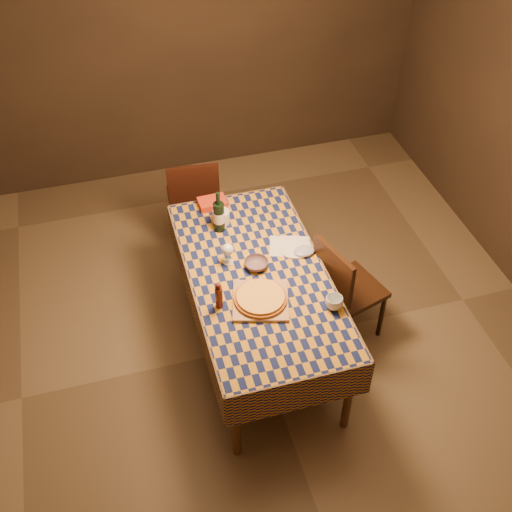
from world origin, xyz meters
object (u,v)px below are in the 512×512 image
(cutting_board, at_px, (261,301))
(bowl, at_px, (256,264))
(white_plate, at_px, (295,247))
(wine_bottle, at_px, (219,216))
(chair_right, at_px, (343,287))
(pizza, at_px, (261,298))
(dining_table, at_px, (258,282))
(chair_far, at_px, (194,198))

(cutting_board, height_order, bowl, bowl)
(white_plate, bearing_deg, wine_bottle, 143.61)
(white_plate, relative_size, chair_right, 0.26)
(pizza, height_order, bowl, pizza)
(wine_bottle, xyz_separation_m, chair_right, (0.77, -0.59, -0.37))
(white_plate, distance_m, chair_right, 0.46)
(white_plate, bearing_deg, pizza, -131.17)
(wine_bottle, distance_m, white_plate, 0.60)
(dining_table, bearing_deg, pizza, -102.20)
(dining_table, xyz_separation_m, chair_right, (0.63, -0.05, -0.17))
(chair_far, bearing_deg, cutting_board, -84.34)
(pizza, relative_size, chair_far, 0.48)
(cutting_board, relative_size, chair_far, 0.39)
(dining_table, relative_size, pizza, 4.09)
(cutting_board, distance_m, chair_right, 0.76)
(chair_right, bearing_deg, white_plate, 141.65)
(cutting_board, distance_m, wine_bottle, 0.80)
(cutting_board, bearing_deg, chair_right, 16.15)
(wine_bottle, bearing_deg, dining_table, -75.02)
(dining_table, xyz_separation_m, cutting_board, (-0.05, -0.25, 0.09))
(white_plate, bearing_deg, chair_right, -38.35)
(bowl, height_order, wine_bottle, wine_bottle)
(dining_table, xyz_separation_m, wine_bottle, (-0.14, 0.54, 0.20))
(bowl, bearing_deg, chair_right, -11.59)
(cutting_board, relative_size, pizza, 0.80)
(dining_table, distance_m, wine_bottle, 0.59)
(bowl, xyz_separation_m, chair_far, (-0.21, 1.19, -0.27))
(chair_far, relative_size, chair_right, 1.00)
(wine_bottle, bearing_deg, cutting_board, -83.50)
(dining_table, distance_m, white_plate, 0.39)
(pizza, bearing_deg, white_plate, 48.83)
(pizza, bearing_deg, dining_table, 77.80)
(dining_table, height_order, chair_far, chair_far)
(bowl, bearing_deg, chair_far, 100.17)
(dining_table, xyz_separation_m, chair_far, (-0.20, 1.27, -0.17))
(bowl, relative_size, chair_right, 0.18)
(wine_bottle, relative_size, white_plate, 1.39)
(bowl, height_order, chair_right, chair_right)
(white_plate, bearing_deg, dining_table, -150.23)
(cutting_board, height_order, chair_right, chair_right)
(pizza, distance_m, bowl, 0.33)
(dining_table, bearing_deg, cutting_board, -102.20)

